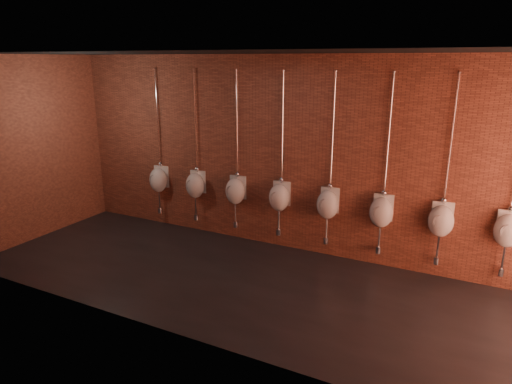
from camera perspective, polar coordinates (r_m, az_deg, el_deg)
ground at (r=6.73m, az=-0.94°, el=-11.35°), size 8.50×8.50×0.00m
room_shell at (r=6.06m, az=-1.02°, el=5.75°), size 8.54×3.04×3.22m
urinal_0 at (r=8.87m, az=-12.08°, el=1.59°), size 0.40×0.36×2.71m
urinal_1 at (r=8.38m, az=-7.59°, el=0.95°), size 0.40×0.36×2.71m
urinal_2 at (r=7.95m, az=-2.58°, el=0.23°), size 0.40×0.36×2.71m
urinal_3 at (r=7.58m, az=2.95°, el=-0.56°), size 0.40×0.36×2.71m
urinal_4 at (r=7.30m, az=8.98°, el=-1.42°), size 0.40×0.36×2.71m
urinal_5 at (r=7.10m, az=15.42°, el=-2.32°), size 0.40×0.36×2.71m
urinal_6 at (r=7.00m, az=22.14°, el=-3.23°), size 0.40×0.36×2.71m
urinal_7 at (r=7.00m, az=28.97°, el=-4.11°), size 0.40×0.36×2.71m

